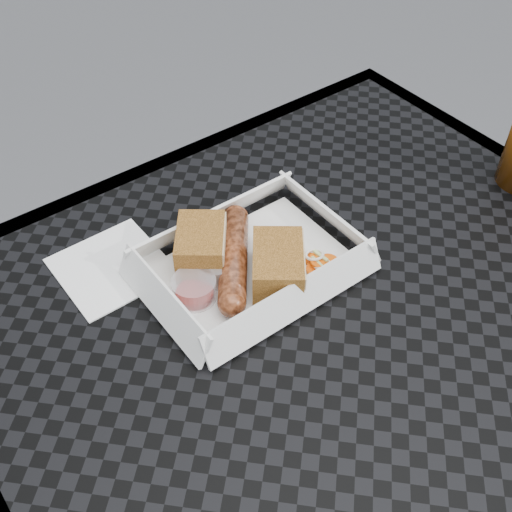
# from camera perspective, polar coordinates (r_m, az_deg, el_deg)

# --- Properties ---
(patio_table) EXTENTS (0.80, 0.80, 0.74)m
(patio_table) POSITION_cam_1_polar(r_m,az_deg,el_deg) (0.76, 8.58, -10.25)
(patio_table) COLOR black
(patio_table) RESTS_ON ground
(food_tray) EXTENTS (0.22, 0.15, 0.00)m
(food_tray) POSITION_cam_1_polar(r_m,az_deg,el_deg) (0.75, -0.46, -1.06)
(food_tray) COLOR white
(food_tray) RESTS_ON patio_table
(bratwurst) EXTENTS (0.12, 0.14, 0.03)m
(bratwurst) POSITION_cam_1_polar(r_m,az_deg,el_deg) (0.74, -1.98, -0.16)
(bratwurst) COLOR brown
(bratwurst) RESTS_ON food_tray
(bread_near) EXTENTS (0.09, 0.09, 0.05)m
(bread_near) POSITION_cam_1_polar(r_m,az_deg,el_deg) (0.74, -4.92, 0.85)
(bread_near) COLOR #935E24
(bread_near) RESTS_ON food_tray
(bread_far) EXTENTS (0.10, 0.10, 0.04)m
(bread_far) POSITION_cam_1_polar(r_m,az_deg,el_deg) (0.72, 1.94, -0.84)
(bread_far) COLOR #935E24
(bread_far) RESTS_ON food_tray
(veg_garnish) EXTENTS (0.03, 0.03, 0.00)m
(veg_garnish) POSITION_cam_1_polar(r_m,az_deg,el_deg) (0.76, 5.42, -0.65)
(veg_garnish) COLOR #E8550A
(veg_garnish) RESTS_ON food_tray
(napkin) EXTENTS (0.12, 0.12, 0.00)m
(napkin) POSITION_cam_1_polar(r_m,az_deg,el_deg) (0.77, -12.70, -0.96)
(napkin) COLOR white
(napkin) RESTS_ON patio_table
(condiment_cup_sauce) EXTENTS (0.05, 0.05, 0.03)m
(condiment_cup_sauce) POSITION_cam_1_polar(r_m,az_deg,el_deg) (0.72, -5.50, -3.02)
(condiment_cup_sauce) COLOR maroon
(condiment_cup_sauce) RESTS_ON patio_table
(condiment_cup_empty) EXTENTS (0.05, 0.05, 0.03)m
(condiment_cup_empty) POSITION_cam_1_polar(r_m,az_deg,el_deg) (0.74, -3.55, -1.06)
(condiment_cup_empty) COLOR silver
(condiment_cup_empty) RESTS_ON patio_table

